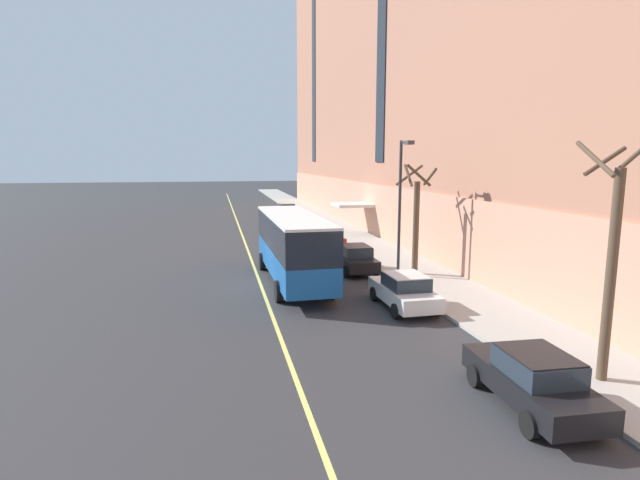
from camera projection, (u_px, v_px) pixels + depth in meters
The scene contains 13 objects.
ground_plane at pixel (269, 284), 25.98m from camera, with size 260.00×260.00×0.00m, color #303033.
sidewalk at pixel (403, 264), 30.61m from camera, with size 4.05×160.00×0.15m, color #ADA89E.
city_bus at pixel (293, 244), 25.82m from camera, with size 2.87×10.87×3.62m.
parked_car_red_0 at pixel (326, 237), 36.83m from camera, with size 2.09×4.75×1.56m.
parked_car_black_1 at pixel (532, 379), 12.93m from camera, with size 2.05×4.45×1.56m.
parked_car_navy_2 at pixel (298, 217), 49.89m from camera, with size 1.97×4.81×1.56m.
parked_car_white_3 at pixel (404, 291), 21.68m from camera, with size 2.03×4.44×1.56m.
parked_car_black_5 at pixel (355, 258), 28.92m from camera, with size 1.96×4.66×1.56m.
parked_car_champagne_6 at pixel (287, 210), 56.83m from camera, with size 2.01×4.34×1.56m.
street_tree_near_corner at pixel (611, 261), 13.89m from camera, with size 1.63×1.63×6.87m.
street_tree_mid_block at pixel (416, 217), 27.34m from camera, with size 1.80×1.87×6.07m.
street_lamp at pixel (401, 195), 26.59m from camera, with size 0.36×1.48×7.28m.
lane_centerline at pixel (256, 272), 28.79m from camera, with size 0.16×140.00×0.01m, color #E0D66B.
Camera 1 is at (-2.58, -25.30, 6.41)m, focal length 28.00 mm.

